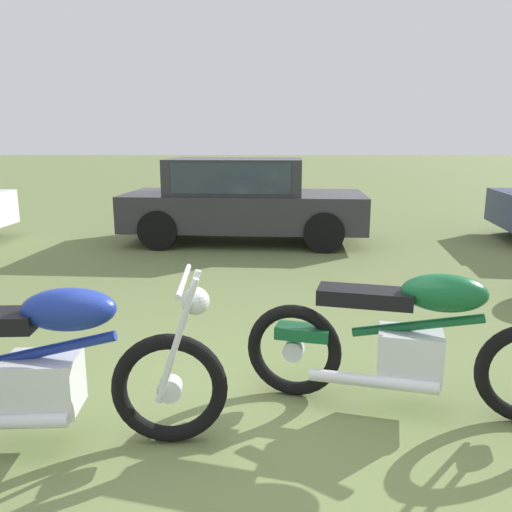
% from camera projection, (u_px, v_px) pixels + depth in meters
% --- Properties ---
extents(ground_plane, '(120.00, 120.00, 0.00)m').
position_uv_depth(ground_plane, '(233.00, 419.00, 3.28)').
color(ground_plane, olive).
extents(motorcycle_blue, '(2.14, 0.64, 1.02)m').
position_uv_depth(motorcycle_blue, '(41.00, 368.00, 2.90)').
color(motorcycle_blue, black).
rests_on(motorcycle_blue, ground).
extents(motorcycle_green, '(2.08, 0.84, 1.02)m').
position_uv_depth(motorcycle_green, '(410.00, 340.00, 3.31)').
color(motorcycle_green, black).
rests_on(motorcycle_green, ground).
extents(car_charcoal, '(4.17, 2.06, 1.43)m').
position_uv_depth(car_charcoal, '(240.00, 196.00, 8.88)').
color(car_charcoal, '#2D2D33').
rests_on(car_charcoal, ground).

